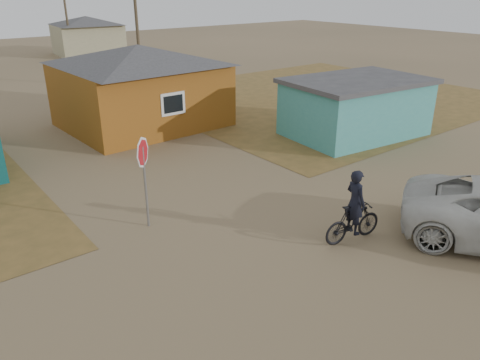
% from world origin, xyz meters
% --- Properties ---
extents(ground, '(120.00, 120.00, 0.00)m').
position_xyz_m(ground, '(0.00, 0.00, 0.00)').
color(ground, olive).
extents(grass_ne, '(20.00, 18.00, 0.00)m').
position_xyz_m(grass_ne, '(14.00, 13.00, 0.01)').
color(grass_ne, brown).
rests_on(grass_ne, ground).
extents(house_yellow, '(7.72, 6.76, 3.90)m').
position_xyz_m(house_yellow, '(2.50, 14.00, 2.00)').
color(house_yellow, '#8D5015').
rests_on(house_yellow, ground).
extents(shed_turquoise, '(6.71, 4.93, 2.60)m').
position_xyz_m(shed_turquoise, '(9.50, 6.50, 1.31)').
color(shed_turquoise, teal).
rests_on(shed_turquoise, ground).
extents(house_beige_east, '(6.95, 6.05, 3.60)m').
position_xyz_m(house_beige_east, '(10.00, 40.00, 1.86)').
color(house_beige_east, tan).
rests_on(house_beige_east, ground).
extents(utility_pole_near, '(1.40, 0.20, 8.00)m').
position_xyz_m(utility_pole_near, '(6.50, 22.00, 4.14)').
color(utility_pole_near, '#4E412F').
rests_on(utility_pole_near, ground).
extents(utility_pole_far, '(1.40, 0.20, 8.00)m').
position_xyz_m(utility_pole_far, '(7.50, 38.00, 4.14)').
color(utility_pole_far, '#4E412F').
rests_on(utility_pole_far, ground).
extents(stop_sign, '(0.84, 0.36, 2.72)m').
position_xyz_m(stop_sign, '(-2.32, 4.36, 1.98)').
color(stop_sign, gray).
rests_on(stop_sign, ground).
extents(cyclist, '(1.90, 0.83, 2.07)m').
position_xyz_m(cyclist, '(1.71, 0.16, 0.76)').
color(cyclist, black).
rests_on(cyclist, ground).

